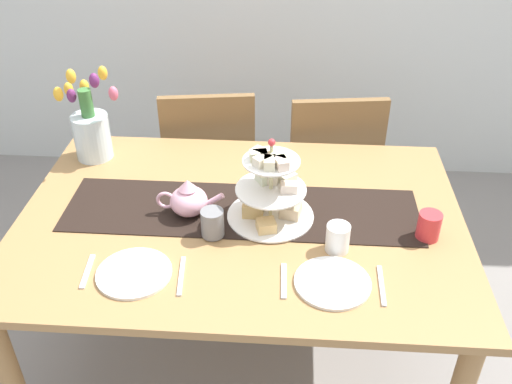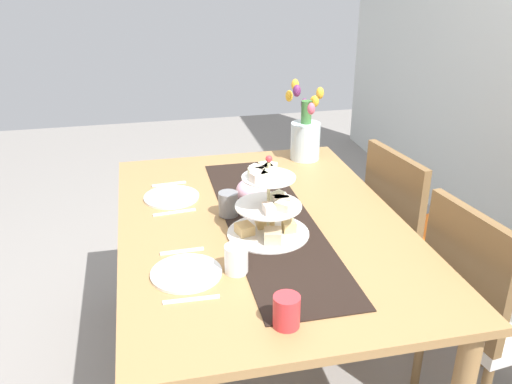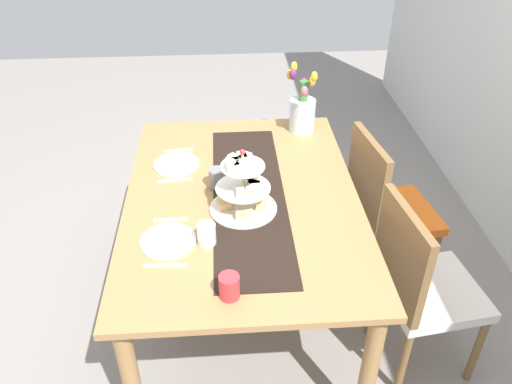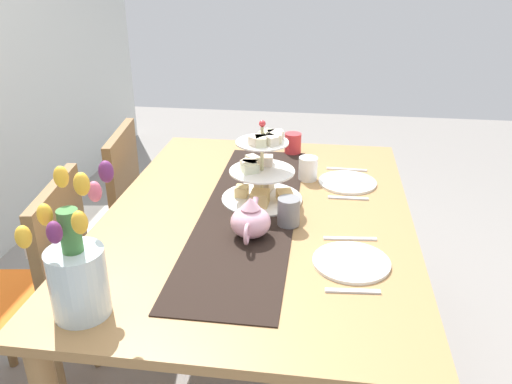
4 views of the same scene
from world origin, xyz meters
TOP-DOWN VIEW (x-y plane):
  - ground_plane at (0.00, 0.00)m, footprint 8.00×8.00m
  - dining_table at (0.00, 0.00)m, footprint 1.54×1.07m
  - chair_left at (-0.22, 0.76)m, footprint 0.48×0.48m
  - chair_right at (0.36, 0.76)m, footprint 0.47×0.47m
  - table_runner at (0.00, 0.03)m, footprint 1.24×0.33m
  - tiered_cake_stand at (0.10, -0.00)m, footprint 0.30×0.30m
  - teapot at (-0.18, 0.00)m, footprint 0.24×0.13m
  - tulip_vase at (-0.63, 0.36)m, footprint 0.24×0.17m
  - dinner_plate_left at (-0.30, -0.32)m, footprint 0.23×0.23m
  - fork_left at (-0.44, -0.32)m, footprint 0.03×0.15m
  - knife_left at (-0.15, -0.32)m, footprint 0.03×0.17m
  - dinner_plate_right at (0.30, -0.32)m, footprint 0.23×0.23m
  - fork_right at (0.16, -0.32)m, footprint 0.02×0.15m
  - knife_right at (0.45, -0.32)m, footprint 0.02×0.17m
  - mug_grey at (-0.08, -0.11)m, footprint 0.08×0.08m
  - mug_white_text at (0.32, -0.16)m, footprint 0.08×0.08m
  - mug_orange at (0.62, -0.08)m, footprint 0.08×0.08m

SIDE VIEW (x-z plane):
  - ground_plane at x=0.00m, z-range 0.00..0.00m
  - chair_left at x=-0.22m, z-range 0.05..0.96m
  - chair_right at x=0.36m, z-range 0.05..0.96m
  - dining_table at x=0.00m, z-range 0.28..1.04m
  - table_runner at x=0.00m, z-range 0.76..0.76m
  - fork_left at x=-0.44m, z-range 0.76..0.77m
  - knife_left at x=-0.15m, z-range 0.76..0.77m
  - fork_right at x=0.16m, z-range 0.76..0.77m
  - knife_right at x=0.45m, z-range 0.76..0.77m
  - dinner_plate_left at x=-0.30m, z-range 0.76..0.77m
  - dinner_plate_right at x=0.30m, z-range 0.76..0.77m
  - mug_white_text at x=0.32m, z-range 0.76..0.85m
  - mug_orange at x=0.62m, z-range 0.76..0.85m
  - mug_grey at x=-0.08m, z-range 0.76..0.86m
  - teapot at x=-0.18m, z-range 0.75..0.89m
  - tiered_cake_stand at x=0.10m, z-range 0.71..1.02m
  - tulip_vase at x=-0.63m, z-range 0.69..1.09m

